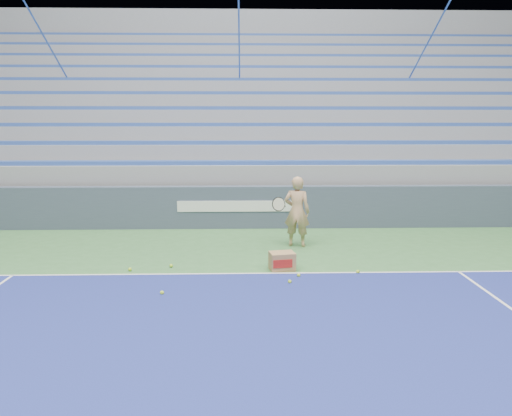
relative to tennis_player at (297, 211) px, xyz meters
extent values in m
cube|color=white|center=(-1.29, -2.04, -0.78)|extent=(10.97, 0.05, 0.00)
cube|color=#3B465A|center=(-1.29, 1.96, -0.24)|extent=(30.00, 0.30, 1.10)
cube|color=white|center=(-1.29, 1.80, -0.19)|extent=(3.20, 0.02, 0.28)
cube|color=gray|center=(-1.29, 6.51, -0.24)|extent=(30.00, 8.50, 1.10)
cube|color=gray|center=(-1.29, 6.51, 0.56)|extent=(30.00, 8.50, 0.50)
cube|color=#2D4DA2|center=(-1.29, 2.64, 0.86)|extent=(29.60, 0.42, 0.11)
cube|color=gray|center=(-1.29, 6.94, 1.06)|extent=(30.00, 7.65, 0.50)
cube|color=#2D4DA2|center=(-1.29, 3.49, 1.36)|extent=(29.60, 0.42, 0.11)
cube|color=gray|center=(-1.29, 7.36, 1.56)|extent=(30.00, 6.80, 0.50)
cube|color=#2D4DA2|center=(-1.29, 4.34, 1.86)|extent=(29.60, 0.42, 0.11)
cube|color=gray|center=(-1.29, 7.79, 2.06)|extent=(30.00, 5.95, 0.50)
cube|color=#2D4DA2|center=(-1.29, 5.19, 2.36)|extent=(29.60, 0.42, 0.11)
cube|color=gray|center=(-1.29, 8.21, 2.56)|extent=(30.00, 5.10, 0.50)
cube|color=#2D4DA2|center=(-1.29, 6.04, 2.86)|extent=(29.60, 0.42, 0.11)
cube|color=gray|center=(-1.29, 8.64, 3.06)|extent=(30.00, 4.25, 0.50)
cube|color=#2D4DA2|center=(-1.29, 6.89, 3.36)|extent=(29.60, 0.42, 0.11)
cube|color=gray|center=(-1.29, 9.06, 3.56)|extent=(30.00, 3.40, 0.50)
cube|color=#2D4DA2|center=(-1.29, 7.74, 3.86)|extent=(29.60, 0.42, 0.11)
cube|color=gray|center=(-1.29, 9.49, 4.06)|extent=(30.00, 2.55, 0.50)
cube|color=#2D4DA2|center=(-1.29, 8.59, 4.36)|extent=(29.60, 0.42, 0.11)
cube|color=gray|center=(-1.29, 9.91, 4.56)|extent=(30.00, 1.70, 0.50)
cube|color=#2D4DA2|center=(-1.29, 9.44, 4.86)|extent=(29.60, 0.42, 0.11)
cube|color=gray|center=(-1.29, 10.34, 5.06)|extent=(30.00, 0.85, 0.50)
cube|color=#2D4DA2|center=(-1.29, 10.29, 5.36)|extent=(29.60, 0.42, 0.11)
cube|color=gray|center=(-1.29, 11.06, 2.86)|extent=(31.00, 0.40, 7.30)
cylinder|color=#3562BB|center=(-7.29, 6.51, 3.81)|extent=(0.05, 8.53, 5.04)
cylinder|color=#3562BB|center=(-1.29, 6.51, 3.81)|extent=(0.05, 8.53, 5.04)
cylinder|color=#3562BB|center=(4.71, 6.51, 3.81)|extent=(0.05, 8.53, 5.04)
imported|color=tan|center=(0.01, 0.01, 0.00)|extent=(0.66, 0.52, 1.58)
cylinder|color=black|center=(-0.34, -0.24, 0.16)|extent=(0.12, 0.27, 0.08)
cylinder|color=beige|center=(-0.44, -0.52, 0.26)|extent=(0.29, 0.16, 0.28)
torus|color=black|center=(-0.44, -0.52, 0.26)|extent=(0.31, 0.18, 0.30)
cube|color=#977249|center=(-0.46, -1.79, -0.62)|extent=(0.51, 0.42, 0.34)
cube|color=#B21E19|center=(-0.46, -1.97, -0.62)|extent=(0.36, 0.08, 0.15)
sphere|color=#BAE02D|center=(-2.59, -1.57, -0.76)|extent=(0.07, 0.07, 0.07)
sphere|color=#BAE02D|center=(-2.52, -3.09, -0.76)|extent=(0.07, 0.07, 0.07)
sphere|color=#BAE02D|center=(0.93, -2.05, -0.76)|extent=(0.07, 0.07, 0.07)
sphere|color=#BAE02D|center=(-0.20, -2.23, -0.76)|extent=(0.07, 0.07, 0.07)
sphere|color=#BAE02D|center=(-0.39, -2.59, -0.76)|extent=(0.07, 0.07, 0.07)
sphere|color=#BAE02D|center=(-3.33, -1.79, -0.76)|extent=(0.07, 0.07, 0.07)
camera|label=1|loc=(-1.20, -10.87, 2.03)|focal=35.00mm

